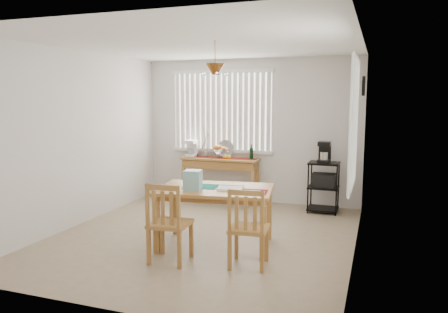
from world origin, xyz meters
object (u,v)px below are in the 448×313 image
at_px(sideboard, 221,169).
at_px(wire_cart, 324,182).
at_px(chair_right, 248,228).
at_px(cart_items, 325,153).
at_px(chair_left, 169,223).
at_px(dining_table, 215,195).

relative_size(sideboard, wire_cart, 1.69).
distance_m(wire_cart, chair_right, 2.76).
xyz_separation_m(sideboard, cart_items, (1.88, -0.15, 0.40)).
bearing_deg(chair_left, wire_cart, 64.04).
bearing_deg(cart_items, dining_table, -116.66).
bearing_deg(sideboard, dining_table, -71.51).
relative_size(wire_cart, chair_right, 0.92).
relative_size(sideboard, chair_left, 1.50).
distance_m(sideboard, cart_items, 1.93).
distance_m(dining_table, chair_left, 0.80).
bearing_deg(wire_cart, cart_items, 90.00).
bearing_deg(dining_table, wire_cart, 63.25).
bearing_deg(cart_items, chair_left, -115.89).
distance_m(wire_cart, dining_table, 2.45).
relative_size(cart_items, chair_right, 0.38).
distance_m(wire_cart, chair_left, 3.22).
bearing_deg(chair_left, dining_table, 66.53).
bearing_deg(cart_items, chair_right, -100.47).
bearing_deg(wire_cart, chair_left, -115.96).
xyz_separation_m(dining_table, chair_right, (0.60, -0.54, -0.23)).
bearing_deg(sideboard, chair_left, -81.14).
relative_size(cart_items, dining_table, 0.22).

